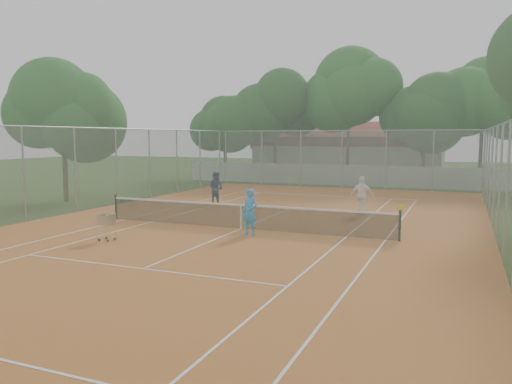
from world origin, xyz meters
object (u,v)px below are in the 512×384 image
at_px(player_near, 250,212).
at_px(ball_hopper, 107,227).
at_px(player_far_right, 362,196).
at_px(clubhouse, 350,152).
at_px(tennis_net, 241,216).
at_px(player_far_left, 216,188).

distance_m(player_near, ball_hopper, 4.99).
xyz_separation_m(player_near, player_far_right, (2.84, 6.30, 0.04)).
bearing_deg(player_far_right, ball_hopper, 50.45).
bearing_deg(player_near, clubhouse, 106.00).
bearing_deg(tennis_net, player_near, -51.51).
height_order(tennis_net, player_near, player_near).
distance_m(player_near, player_far_right, 6.91).
xyz_separation_m(clubhouse, player_far_right, (5.65, -23.73, -1.30)).
height_order(clubhouse, player_far_left, clubhouse).
distance_m(tennis_net, player_far_right, 6.42).
bearing_deg(ball_hopper, player_far_left, 102.73).
distance_m(clubhouse, player_near, 30.18).
distance_m(tennis_net, player_near, 1.35).
height_order(clubhouse, player_far_right, clubhouse).
height_order(player_far_left, ball_hopper, player_far_left).
bearing_deg(tennis_net, ball_hopper, -130.79).
xyz_separation_m(clubhouse, ball_hopper, (-1.30, -32.83, -1.68)).
bearing_deg(player_far_left, player_far_right, -174.51).
xyz_separation_m(tennis_net, clubhouse, (-2.00, 29.00, 1.69)).
height_order(tennis_net, player_far_right, player_far_right).
bearing_deg(player_far_left, clubhouse, -84.64).
height_order(clubhouse, player_near, clubhouse).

